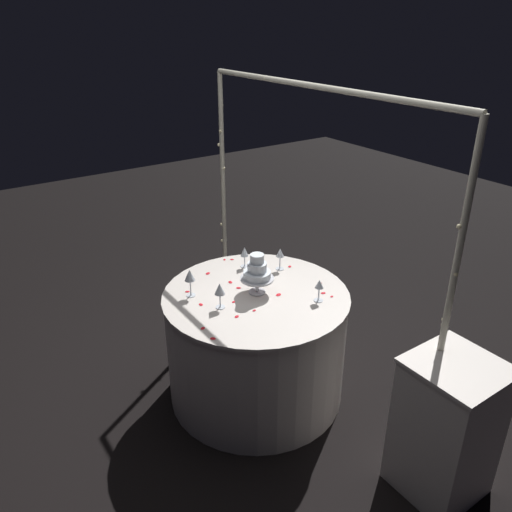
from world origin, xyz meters
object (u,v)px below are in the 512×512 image
object	(u,v)px
main_table	(256,345)
wine_glass_3	(244,253)
side_table	(446,428)
decorative_arch	(311,195)
wine_glass_1	(190,276)
tiered_cake	(257,272)
wine_glass_0	(220,290)
wine_glass_4	(280,254)
wine_glass_2	(319,285)

from	to	relation	value
main_table	wine_glass_3	distance (m)	0.65
side_table	wine_glass_3	distance (m)	1.70
decorative_arch	wine_glass_3	size ratio (longest dim) A/B	14.65
decorative_arch	wine_glass_1	xyz separation A→B (m)	(-0.22, -0.78, -0.45)
main_table	tiered_cake	world-z (taller)	tiered_cake
wine_glass_0	wine_glass_4	xyz separation A→B (m)	(-0.21, 0.62, -0.01)
wine_glass_0	wine_glass_3	xyz separation A→B (m)	(-0.38, 0.43, -0.02)
wine_glass_0	wine_glass_1	xyz separation A→B (m)	(-0.23, -0.08, 0.02)
wine_glass_0	wine_glass_4	bearing A→B (deg)	108.75
tiered_cake	main_table	bearing A→B (deg)	-52.75
wine_glass_1	wine_glass_4	size ratio (longest dim) A/B	1.16
wine_glass_1	wine_glass_3	xyz separation A→B (m)	(-0.15, 0.52, -0.03)
tiered_cake	wine_glass_4	distance (m)	0.38
wine_glass_4	side_table	bearing A→B (deg)	2.00
main_table	wine_glass_2	distance (m)	0.65
tiered_cake	wine_glass_4	world-z (taller)	tiered_cake
side_table	wine_glass_2	distance (m)	1.07
tiered_cake	wine_glass_2	distance (m)	0.41
side_table	wine_glass_0	size ratio (longest dim) A/B	5.00
decorative_arch	wine_glass_0	xyz separation A→B (m)	(0.01, -0.70, -0.47)
wine_glass_0	wine_glass_4	world-z (taller)	wine_glass_0
wine_glass_1	side_table	bearing A→B (deg)	27.22
wine_glass_4	wine_glass_2	bearing A→B (deg)	-7.56
wine_glass_2	wine_glass_3	bearing A→B (deg)	-169.86
decorative_arch	wine_glass_3	xyz separation A→B (m)	(-0.37, -0.27, -0.48)
side_table	wine_glass_1	distance (m)	1.72
wine_glass_4	wine_glass_0	bearing A→B (deg)	-71.25
tiered_cake	wine_glass_0	xyz separation A→B (m)	(0.02, -0.29, -0.03)
main_table	wine_glass_2	bearing A→B (deg)	43.32
decorative_arch	main_table	world-z (taller)	decorative_arch
decorative_arch	wine_glass_0	world-z (taller)	decorative_arch
wine_glass_0	wine_glass_2	world-z (taller)	wine_glass_0
side_table	wine_glass_0	world-z (taller)	wine_glass_0
main_table	wine_glass_0	size ratio (longest dim) A/B	7.26
wine_glass_2	wine_glass_3	world-z (taller)	wine_glass_3
wine_glass_1	wine_glass_4	world-z (taller)	wine_glass_1
main_table	wine_glass_4	xyz separation A→B (m)	(-0.20, 0.34, 0.52)
decorative_arch	wine_glass_3	world-z (taller)	decorative_arch
wine_glass_0	wine_glass_3	bearing A→B (deg)	131.52
side_table	tiered_cake	xyz separation A→B (m)	(-1.25, -0.38, 0.53)
main_table	wine_glass_2	size ratio (longest dim) A/B	8.24
main_table	wine_glass_3	world-z (taller)	wine_glass_3
tiered_cake	wine_glass_2	xyz separation A→B (m)	(0.31, 0.26, -0.04)
wine_glass_2	wine_glass_1	bearing A→B (deg)	-129.10
tiered_cake	wine_glass_4	bearing A→B (deg)	119.65
wine_glass_2	wine_glass_3	size ratio (longest dim) A/B	0.97
side_table	wine_glass_0	bearing A→B (deg)	-151.35
main_table	side_table	distance (m)	1.30
wine_glass_0	wine_glass_4	size ratio (longest dim) A/B	1.05
wine_glass_0	wine_glass_2	distance (m)	0.62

